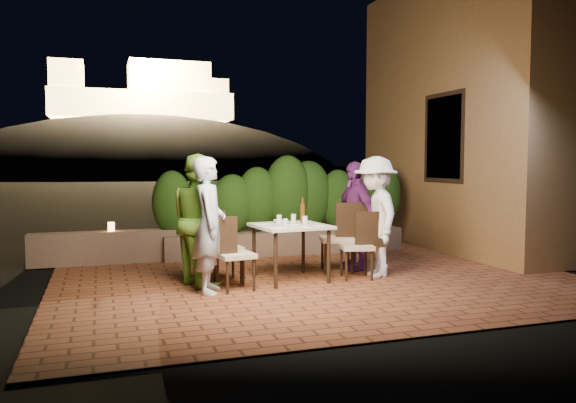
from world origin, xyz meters
name	(u,v)px	position (x,y,z in m)	size (l,w,h in m)	color
ground	(326,282)	(0.00, 0.00, -0.02)	(400.00, 400.00, 0.00)	black
terrace_floor	(313,279)	(0.00, 0.50, -0.07)	(7.00, 6.00, 0.15)	brown
building_wall	(466,112)	(3.60, 2.00, 2.50)	(1.60, 5.00, 5.00)	olive
window_pane	(445,138)	(2.82, 1.50, 2.00)	(0.08, 1.00, 1.40)	black
window_frame	(445,138)	(2.81, 1.50, 2.00)	(0.06, 1.15, 1.55)	black
planter	(286,242)	(0.20, 2.30, 0.20)	(4.20, 0.55, 0.40)	brown
hedge	(286,199)	(0.20, 2.30, 0.95)	(4.00, 0.70, 1.10)	#1C3C10
parapet	(104,247)	(-2.80, 2.30, 0.25)	(2.20, 0.30, 0.50)	brown
hill	(144,210)	(2.00, 60.00, -4.00)	(52.00, 40.00, 22.00)	black
fortress	(142,84)	(2.00, 60.00, 10.50)	(26.00, 8.00, 8.00)	#FFCC7A
dining_table	(290,252)	(-0.44, 0.19, 0.38)	(0.91, 0.91, 0.75)	white
plate_nw	(280,227)	(-0.67, -0.05, 0.76)	(0.23, 0.23, 0.01)	white
plate_sw	(262,223)	(-0.77, 0.41, 0.76)	(0.20, 0.20, 0.01)	white
plate_ne	(317,225)	(-0.14, -0.01, 0.76)	(0.24, 0.24, 0.01)	white
plate_se	(304,221)	(-0.15, 0.45, 0.76)	(0.22, 0.22, 0.01)	white
plate_centre	(292,224)	(-0.42, 0.20, 0.76)	(0.25, 0.25, 0.01)	white
plate_front	(307,226)	(-0.33, -0.14, 0.76)	(0.20, 0.20, 0.01)	white
glass_nw	(286,222)	(-0.56, 0.03, 0.80)	(0.06, 0.06, 0.10)	silver
glass_sw	(279,219)	(-0.54, 0.36, 0.81)	(0.07, 0.07, 0.12)	silver
glass_ne	(305,220)	(-0.27, 0.09, 0.81)	(0.07, 0.07, 0.12)	silver
glass_se	(294,218)	(-0.33, 0.37, 0.81)	(0.07, 0.07, 0.12)	silver
beer_bottle	(303,210)	(-0.23, 0.30, 0.92)	(0.07, 0.07, 0.35)	#4F2A0D
bowl	(279,221)	(-0.52, 0.44, 0.77)	(0.16, 0.16, 0.04)	white
chair_left_front	(235,253)	(-1.27, -0.14, 0.46)	(0.42, 0.42, 0.91)	black
chair_left_back	(224,247)	(-1.31, 0.34, 0.47)	(0.44, 0.44, 0.94)	black
chair_right_front	(357,245)	(0.44, 0.01, 0.46)	(0.42, 0.42, 0.91)	black
chair_right_back	(337,237)	(0.38, 0.52, 0.50)	(0.46, 0.46, 1.00)	black
diner_blue	(209,225)	(-1.60, -0.18, 0.82)	(0.60, 0.39, 1.64)	silver
diner_green	(199,220)	(-1.63, 0.33, 0.84)	(0.82, 0.64, 1.68)	#77BD3B
diner_white	(376,217)	(0.75, 0.06, 0.83)	(1.07, 0.62, 1.66)	white
diner_purple	(355,216)	(0.70, 0.61, 0.79)	(0.93, 0.39, 1.59)	#64256F
parapet_lamp	(111,227)	(-2.68, 2.30, 0.57)	(0.10, 0.10, 0.14)	orange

